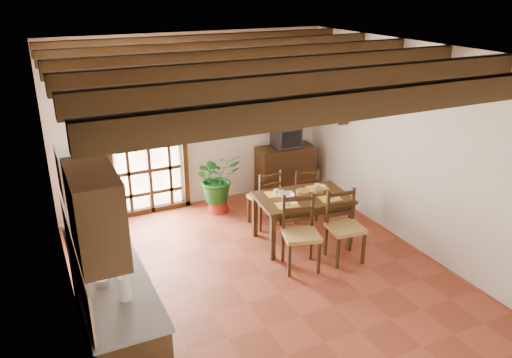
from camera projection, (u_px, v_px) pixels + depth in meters
ground_plane at (262, 273)px, 6.42m from camera, size 5.00×5.00×0.00m
room_shell at (263, 138)px, 5.75m from camera, size 4.52×5.02×2.81m
ceiling_beams at (264, 62)px, 5.43m from camera, size 4.50×4.34×0.20m
french_door at (147, 143)px, 7.72m from camera, size 1.26×0.11×2.32m
kitchen_counter at (113, 308)px, 4.96m from camera, size 0.64×2.25×1.38m
upper_cabinet at (95, 213)px, 3.82m from camera, size 0.35×0.80×0.70m
range_hood at (79, 174)px, 4.92m from camera, size 0.38×0.60×0.54m
counter_items at (106, 262)px, 4.86m from camera, size 0.50×1.43×0.25m
dining_table at (303, 202)px, 7.02m from camera, size 1.37×0.96×0.70m
chair_near_left at (300, 246)px, 6.46m from camera, size 0.54×0.53×0.97m
chair_near_right at (344, 239)px, 6.66m from camera, size 0.48×0.47×0.95m
chair_far_left at (265, 207)px, 7.62m from camera, size 0.46×0.44×0.91m
chair_far_right at (303, 203)px, 7.82m from camera, size 0.46×0.45×0.86m
table_setting at (303, 198)px, 7.00m from camera, size 0.94×0.62×0.09m
table_bowl at (287, 195)px, 6.95m from camera, size 0.26×0.26×0.05m
sideboard at (285, 170)px, 8.75m from camera, size 1.01×0.49×0.84m
crt_tv at (286, 136)px, 8.52m from camera, size 0.43×0.40×0.36m
fuse_box at (278, 92)px, 8.46m from camera, size 0.25×0.03×0.32m
plant_pot at (218, 205)px, 8.14m from camera, size 0.36×0.36×0.22m
potted_plant at (218, 178)px, 7.97m from camera, size 1.99×1.74×2.10m
wall_shelf at (338, 114)px, 8.06m from camera, size 0.20×0.42×0.20m
shelf_vase at (338, 105)px, 8.01m from camera, size 0.15×0.15×0.15m
shelf_flowers at (339, 92)px, 7.93m from camera, size 0.14×0.14×0.36m
framed_picture at (344, 80)px, 7.90m from camera, size 0.03×0.32×0.32m
pendant_lamp at (303, 98)px, 6.56m from camera, size 0.36×0.36×0.84m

